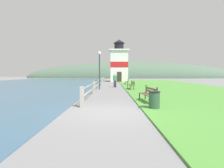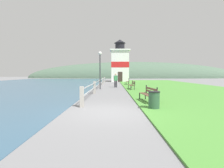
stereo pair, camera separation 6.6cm
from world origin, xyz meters
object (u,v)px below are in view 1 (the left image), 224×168
at_px(trash_bin, 155,100).
at_px(lighthouse, 120,64).
at_px(lamp_post, 100,63).
at_px(person_strolling, 116,80).
at_px(park_bench_near, 149,93).
at_px(park_bench_midway, 132,84).
at_px(park_bench_far, 128,81).

bearing_deg(trash_bin, lighthouse, 91.01).
distance_m(trash_bin, lamp_post, 11.18).
bearing_deg(person_strolling, lighthouse, -21.84).
xyz_separation_m(lighthouse, trash_bin, (0.50, -28.20, -3.27)).
bearing_deg(park_bench_near, trash_bin, 78.68).
bearing_deg(lighthouse, park_bench_near, -88.61).
height_order(park_bench_midway, park_bench_far, same).
bearing_deg(lighthouse, park_bench_far, -85.34).
relative_size(park_bench_near, park_bench_midway, 1.16).
bearing_deg(park_bench_midway, trash_bin, 86.52).
relative_size(trash_bin, lamp_post, 0.21).
xyz_separation_m(park_bench_midway, park_bench_far, (0.26, 8.19, 0.00)).
xyz_separation_m(park_bench_far, lamp_post, (-3.58, -7.66, 2.20)).
relative_size(park_bench_near, lamp_post, 0.48).
height_order(lighthouse, person_strolling, lighthouse).
bearing_deg(park_bench_far, person_strolling, 73.86).
height_order(park_bench_midway, person_strolling, person_strolling).
relative_size(park_bench_midway, lamp_post, 0.41).
bearing_deg(park_bench_midway, lamp_post, -12.09).
distance_m(park_bench_far, lighthouse, 10.61).
bearing_deg(lamp_post, person_strolling, 55.60).
xyz_separation_m(park_bench_near, person_strolling, (-1.72, 11.00, 0.36)).
bearing_deg(park_bench_far, park_bench_midway, 92.08).
relative_size(lighthouse, trash_bin, 10.26).
height_order(park_bench_midway, lamp_post, lamp_post).
bearing_deg(trash_bin, park_bench_far, 88.97).
bearing_deg(park_bench_midway, park_bench_far, -94.94).
bearing_deg(trash_bin, park_bench_midway, 89.63).
height_order(park_bench_near, lamp_post, lamp_post).
distance_m(park_bench_midway, person_strolling, 3.41).
height_order(park_bench_far, lamp_post, lamp_post).
xyz_separation_m(park_bench_midway, lighthouse, (-0.56, 18.28, 3.16)).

